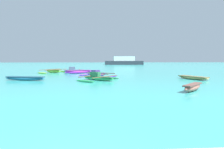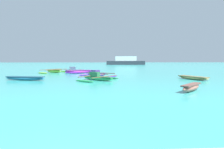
# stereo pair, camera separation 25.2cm
# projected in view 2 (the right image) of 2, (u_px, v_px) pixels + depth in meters

# --- Properties ---
(moored_boat_0) EXTENTS (4.07, 4.33, 0.77)m
(moored_boat_0) POSITION_uv_depth(u_px,v_px,m) (98.00, 78.00, 18.64)
(moored_boat_0) COLOR #37B466
(moored_boat_0) RESTS_ON ground_plane
(moored_boat_1) EXTENTS (3.76, 2.70, 0.45)m
(moored_boat_1) POSITION_uv_depth(u_px,v_px,m) (79.00, 72.00, 27.67)
(moored_boat_1) COLOR #C12DC2
(moored_boat_1) RESTS_ON ground_plane
(moored_boat_2) EXTENTS (4.52, 4.09, 0.74)m
(moored_boat_2) POSITION_uv_depth(u_px,v_px,m) (97.00, 74.00, 22.80)
(moored_boat_2) COLOR #6C3BCA
(moored_boat_2) RESTS_ON ground_plane
(moored_boat_3) EXTENTS (2.09, 2.21, 0.44)m
(moored_boat_3) POSITION_uv_depth(u_px,v_px,m) (191.00, 87.00, 12.33)
(moored_boat_3) COLOR #AD6454
(moored_boat_3) RESTS_ON ground_plane
(moored_boat_4) EXTENTS (2.21, 3.36, 0.32)m
(moored_boat_4) POSITION_uv_depth(u_px,v_px,m) (193.00, 78.00, 19.45)
(moored_boat_4) COLOR tan
(moored_boat_4) RESTS_ON ground_plane
(moored_boat_5) EXTENTS (3.29, 4.71, 0.84)m
(moored_boat_5) POSITION_uv_depth(u_px,v_px,m) (75.00, 70.00, 30.28)
(moored_boat_5) COLOR #91A4E0
(moored_boat_5) RESTS_ON ground_plane
(moored_boat_6) EXTENTS (4.00, 1.47, 0.36)m
(moored_boat_6) POSITION_uv_depth(u_px,v_px,m) (25.00, 78.00, 18.75)
(moored_boat_6) COLOR teal
(moored_boat_6) RESTS_ON ground_plane
(moored_boat_7) EXTENTS (3.82, 4.68, 0.51)m
(moored_boat_7) POSITION_uv_depth(u_px,v_px,m) (54.00, 71.00, 28.93)
(moored_boat_7) COLOR #8FCB3E
(moored_boat_7) RESTS_ON ground_plane
(distant_ferry) EXTENTS (13.58, 2.99, 2.99)m
(distant_ferry) POSITION_uv_depth(u_px,v_px,m) (126.00, 61.00, 71.26)
(distant_ferry) COLOR #2D333D
(distant_ferry) RESTS_ON ground_plane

